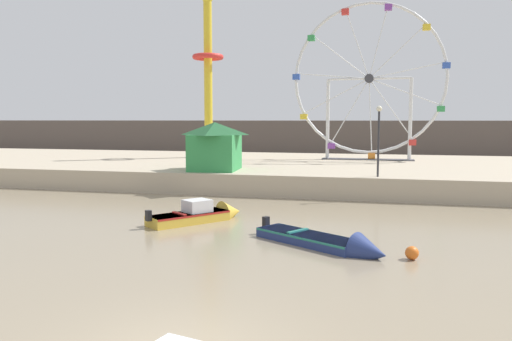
{
  "coord_description": "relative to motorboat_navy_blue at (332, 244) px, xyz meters",
  "views": [
    {
      "loc": [
        3.9,
        -9.06,
        4.51
      ],
      "look_at": [
        -1.55,
        12.86,
        2.26
      ],
      "focal_mm": 36.02,
      "sensor_mm": 36.0,
      "label": 1
    }
  ],
  "objects": [
    {
      "name": "distant_town_skyline",
      "position": [
        -2.24,
        44.1,
        2.01
      ],
      "size": [
        140.0,
        3.0,
        4.4
      ],
      "primitive_type": "cube",
      "color": "#564C47",
      "rests_on": "ground_plane"
    },
    {
      "name": "ferris_wheel_white_frame",
      "position": [
        0.44,
        24.18,
        7.33
      ],
      "size": [
        12.09,
        1.2,
        12.39
      ],
      "color": "silver",
      "rests_on": "quay_promenade"
    },
    {
      "name": "motorboat_navy_blue",
      "position": [
        0.0,
        0.0,
        0.0
      ],
      "size": [
        5.2,
        3.96,
        1.18
      ],
      "rotation": [
        0.0,
        0.0,
        5.71
      ],
      "color": "navy",
      "rests_on": "ground_plane"
    },
    {
      "name": "motorboat_mustard_yellow",
      "position": [
        -6.08,
        3.62,
        0.11
      ],
      "size": [
        3.72,
        4.35,
        1.33
      ],
      "rotation": [
        0.0,
        0.0,
        0.92
      ],
      "color": "gold",
      "rests_on": "ground_plane"
    },
    {
      "name": "quay_promenade",
      "position": [
        -2.24,
        21.09,
        0.46
      ],
      "size": [
        110.0,
        20.33,
        1.3
      ],
      "primitive_type": "cube",
      "color": "#B7A88E",
      "rests_on": "ground_plane"
    },
    {
      "name": "mooring_buoy_orange",
      "position": [
        2.63,
        -0.76,
        0.03
      ],
      "size": [
        0.44,
        0.44,
        0.44
      ],
      "primitive_type": "sphere",
      "color": "orange",
      "rests_on": "ground_plane"
    },
    {
      "name": "carnival_booth_green_kiosk",
      "position": [
        -8.75,
        13.31,
        2.7
      ],
      "size": [
        3.51,
        4.06,
        3.05
      ],
      "rotation": [
        0.0,
        0.0,
        0.1
      ],
      "color": "#33934C",
      "rests_on": "quay_promenade"
    },
    {
      "name": "promenade_lamp_near",
      "position": [
        1.38,
        11.83,
        3.7
      ],
      "size": [
        0.32,
        0.32,
        3.97
      ],
      "color": "#2D2D33",
      "rests_on": "quay_promenade"
    },
    {
      "name": "drop_tower_yellow_tower",
      "position": [
        -12.91,
        24.03,
        7.53
      ],
      "size": [
        2.8,
        2.8,
        13.77
      ],
      "color": "gold",
      "rests_on": "quay_promenade"
    }
  ]
}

